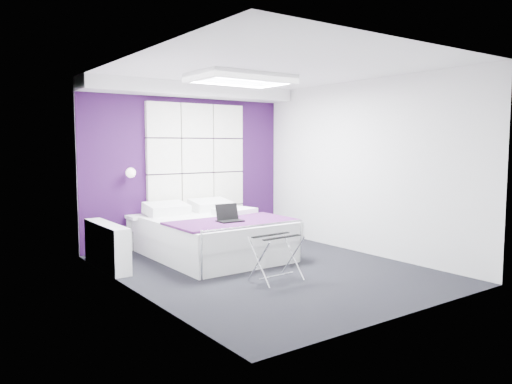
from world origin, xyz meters
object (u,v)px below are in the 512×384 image
at_px(bed, 213,235).
at_px(laptop, 228,217).
at_px(luggage_rack, 276,258).
at_px(wall_lamp, 130,173).
at_px(nightstand, 142,217).
at_px(radiator, 107,246).

relative_size(bed, laptop, 6.28).
bearing_deg(laptop, luggage_rack, -86.65).
height_order(wall_lamp, nightstand, wall_lamp).
bearing_deg(luggage_rack, wall_lamp, 105.54).
height_order(wall_lamp, laptop, wall_lamp).
bearing_deg(wall_lamp, radiator, -130.10).
xyz_separation_m(radiator, nightstand, (0.81, 0.72, 0.24)).
bearing_deg(luggage_rack, bed, 85.79).
distance_m(luggage_rack, laptop, 1.12).
bearing_deg(laptop, wall_lamp, 120.88).
relative_size(radiator, laptop, 3.58).
relative_size(radiator, luggage_rack, 2.14).
bearing_deg(laptop, nightstand, 116.27).
height_order(bed, laptop, laptop).
xyz_separation_m(radiator, laptop, (1.44, -0.74, 0.35)).
bearing_deg(bed, luggage_rack, -92.13).
height_order(luggage_rack, laptop, laptop).
xyz_separation_m(wall_lamp, luggage_rack, (0.81, -2.56, -0.94)).
xyz_separation_m(bed, luggage_rack, (-0.06, -1.59, -0.04)).
relative_size(wall_lamp, bed, 0.07).
xyz_separation_m(wall_lamp, laptop, (0.80, -1.50, -0.57)).
distance_m(bed, laptop, 0.64).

